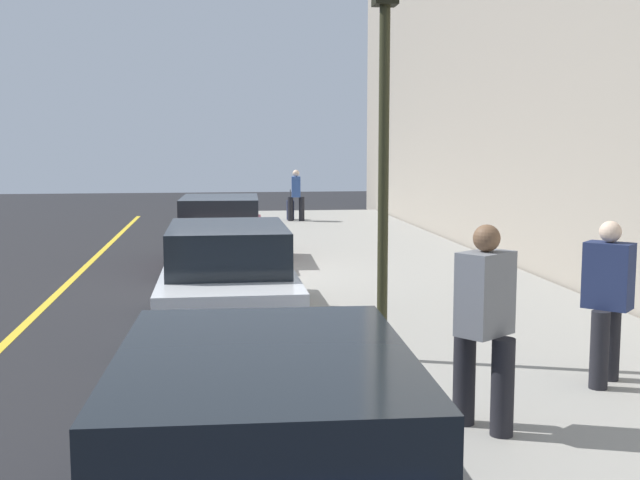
{
  "coord_description": "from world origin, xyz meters",
  "views": [
    {
      "loc": [
        -15.39,
        0.4,
        2.64
      ],
      "look_at": [
        -1.9,
        -1.39,
        0.97
      ],
      "focal_mm": 44.43,
      "sensor_mm": 36.0,
      "label": 1
    }
  ],
  "objects_px": {
    "pedestrian_navy_coat": "(607,298)",
    "traffic_light_pole": "(384,84)",
    "pedestrian_blue_coat": "(296,194)",
    "parked_car_white": "(228,277)",
    "parked_car_navy": "(265,471)",
    "parked_car_maroon": "(221,231)",
    "pedestrian_grey_coat": "(485,322)",
    "rolling_suitcase": "(290,210)"
  },
  "relations": [
    {
      "from": "pedestrian_navy_coat",
      "to": "rolling_suitcase",
      "type": "distance_m",
      "value": 18.35
    },
    {
      "from": "rolling_suitcase",
      "to": "traffic_light_pole",
      "type": "bearing_deg",
      "value": 178.16
    },
    {
      "from": "parked_car_maroon",
      "to": "rolling_suitcase",
      "type": "bearing_deg",
      "value": -14.95
    },
    {
      "from": "parked_car_white",
      "to": "pedestrian_navy_coat",
      "type": "relative_size",
      "value": 2.67
    },
    {
      "from": "pedestrian_blue_coat",
      "to": "pedestrian_navy_coat",
      "type": "distance_m",
      "value": 17.9
    },
    {
      "from": "pedestrian_navy_coat",
      "to": "parked_car_white",
      "type": "bearing_deg",
      "value": 46.98
    },
    {
      "from": "pedestrian_grey_coat",
      "to": "traffic_light_pole",
      "type": "xyz_separation_m",
      "value": [
        2.35,
        0.4,
        2.19
      ]
    },
    {
      "from": "parked_car_maroon",
      "to": "traffic_light_pole",
      "type": "distance_m",
      "value": 8.85
    },
    {
      "from": "parked_car_navy",
      "to": "pedestrian_navy_coat",
      "type": "height_order",
      "value": "pedestrian_navy_coat"
    },
    {
      "from": "parked_car_maroon",
      "to": "rolling_suitcase",
      "type": "relative_size",
      "value": 4.53
    },
    {
      "from": "parked_car_navy",
      "to": "pedestrian_blue_coat",
      "type": "height_order",
      "value": "pedestrian_blue_coat"
    },
    {
      "from": "pedestrian_grey_coat",
      "to": "rolling_suitcase",
      "type": "distance_m",
      "value": 19.39
    },
    {
      "from": "parked_car_white",
      "to": "pedestrian_blue_coat",
      "type": "xyz_separation_m",
      "value": [
        14.27,
        -2.42,
        0.27
      ]
    },
    {
      "from": "parked_car_maroon",
      "to": "pedestrian_grey_coat",
      "type": "bearing_deg",
      "value": -168.37
    },
    {
      "from": "pedestrian_blue_coat",
      "to": "pedestrian_navy_coat",
      "type": "relative_size",
      "value": 0.97
    },
    {
      "from": "parked_car_maroon",
      "to": "pedestrian_grey_coat",
      "type": "xyz_separation_m",
      "value": [
        -10.63,
        -2.19,
        0.35
      ]
    },
    {
      "from": "pedestrian_grey_coat",
      "to": "traffic_light_pole",
      "type": "height_order",
      "value": "traffic_light_pole"
    },
    {
      "from": "parked_car_navy",
      "to": "traffic_light_pole",
      "type": "xyz_separation_m",
      "value": [
        4.4,
        -1.63,
        2.54
      ]
    },
    {
      "from": "parked_car_white",
      "to": "traffic_light_pole",
      "type": "bearing_deg",
      "value": -143.41
    },
    {
      "from": "parked_car_navy",
      "to": "parked_car_white",
      "type": "distance_m",
      "value": 6.73
    },
    {
      "from": "parked_car_white",
      "to": "pedestrian_grey_coat",
      "type": "height_order",
      "value": "pedestrian_grey_coat"
    },
    {
      "from": "parked_car_maroon",
      "to": "pedestrian_blue_coat",
      "type": "distance_m",
      "value": 8.68
    },
    {
      "from": "parked_car_maroon",
      "to": "pedestrian_navy_coat",
      "type": "relative_size",
      "value": 2.64
    },
    {
      "from": "traffic_light_pole",
      "to": "pedestrian_grey_coat",
      "type": "bearing_deg",
      "value": -170.33
    },
    {
      "from": "parked_car_maroon",
      "to": "pedestrian_blue_coat",
      "type": "bearing_deg",
      "value": -16.61
    },
    {
      "from": "parked_car_navy",
      "to": "pedestrian_navy_coat",
      "type": "xyz_separation_m",
      "value": [
        3.16,
        -3.72,
        0.3
      ]
    },
    {
      "from": "parked_car_navy",
      "to": "pedestrian_blue_coat",
      "type": "distance_m",
      "value": 21.13
    },
    {
      "from": "pedestrian_blue_coat",
      "to": "traffic_light_pole",
      "type": "distance_m",
      "value": 16.77
    },
    {
      "from": "pedestrian_blue_coat",
      "to": "parked_car_navy",
      "type": "bearing_deg",
      "value": 173.7
    },
    {
      "from": "traffic_light_pole",
      "to": "rolling_suitcase",
      "type": "height_order",
      "value": "traffic_light_pole"
    },
    {
      "from": "traffic_light_pole",
      "to": "rolling_suitcase",
      "type": "bearing_deg",
      "value": -1.84
    },
    {
      "from": "parked_car_maroon",
      "to": "pedestrian_grey_coat",
      "type": "height_order",
      "value": "pedestrian_grey_coat"
    },
    {
      "from": "traffic_light_pole",
      "to": "pedestrian_blue_coat",
      "type": "bearing_deg",
      "value": -2.39
    },
    {
      "from": "pedestrian_navy_coat",
      "to": "traffic_light_pole",
      "type": "relative_size",
      "value": 0.36
    },
    {
      "from": "parked_car_navy",
      "to": "pedestrian_navy_coat",
      "type": "bearing_deg",
      "value": -49.68
    },
    {
      "from": "traffic_light_pole",
      "to": "parked_car_white",
      "type": "bearing_deg",
      "value": 36.59
    },
    {
      "from": "pedestrian_blue_coat",
      "to": "traffic_light_pole",
      "type": "bearing_deg",
      "value": 177.61
    },
    {
      "from": "parked_car_white",
      "to": "rolling_suitcase",
      "type": "relative_size",
      "value": 4.59
    },
    {
      "from": "pedestrian_grey_coat",
      "to": "traffic_light_pole",
      "type": "distance_m",
      "value": 3.23
    },
    {
      "from": "parked_car_navy",
      "to": "pedestrian_grey_coat",
      "type": "height_order",
      "value": "pedestrian_grey_coat"
    },
    {
      "from": "parked_car_navy",
      "to": "parked_car_maroon",
      "type": "relative_size",
      "value": 0.98
    },
    {
      "from": "parked_car_white",
      "to": "pedestrian_grey_coat",
      "type": "distance_m",
      "value": 5.15
    }
  ]
}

